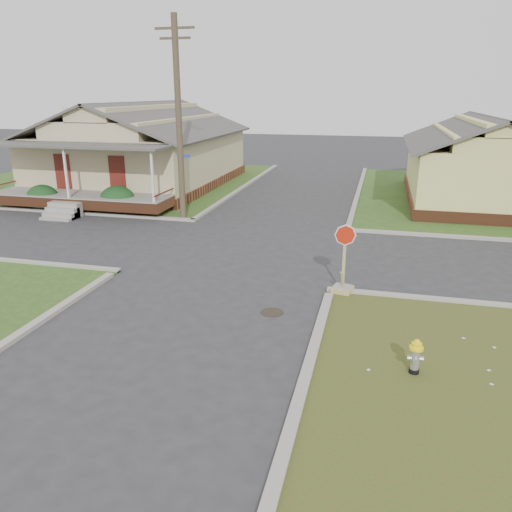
# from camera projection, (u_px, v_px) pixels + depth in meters

# --- Properties ---
(ground) EXTENTS (120.00, 120.00, 0.00)m
(ground) POSITION_uv_depth(u_px,v_px,m) (203.00, 298.00, 14.73)
(ground) COLOR #2C2C2F
(ground) RESTS_ON ground
(verge_far_left) EXTENTS (19.00, 19.00, 0.05)m
(verge_far_left) POSITION_uv_depth(u_px,v_px,m) (114.00, 180.00, 34.30)
(verge_far_left) COLOR #294C1B
(verge_far_left) RESTS_ON ground
(curbs) EXTENTS (80.00, 40.00, 0.12)m
(curbs) POSITION_uv_depth(u_px,v_px,m) (247.00, 249.00, 19.34)
(curbs) COLOR gray
(curbs) RESTS_ON ground
(manhole) EXTENTS (0.64, 0.64, 0.01)m
(manhole) POSITION_uv_depth(u_px,v_px,m) (272.00, 312.00, 13.76)
(manhole) COLOR black
(manhole) RESTS_ON ground
(corner_house) EXTENTS (10.10, 15.50, 5.30)m
(corner_house) POSITION_uv_depth(u_px,v_px,m) (143.00, 150.00, 31.69)
(corner_house) COLOR brown
(corner_house) RESTS_ON ground
(side_house_yellow) EXTENTS (7.60, 11.60, 4.70)m
(side_house_yellow) POSITION_uv_depth(u_px,v_px,m) (480.00, 162.00, 26.95)
(side_house_yellow) COLOR brown
(side_house_yellow) RESTS_ON ground
(utility_pole) EXTENTS (1.80, 0.28, 9.00)m
(utility_pole) POSITION_uv_depth(u_px,v_px,m) (179.00, 119.00, 22.44)
(utility_pole) COLOR #3B3022
(utility_pole) RESTS_ON ground
(fire_hydrant) EXTENTS (0.30, 0.30, 0.79)m
(fire_hydrant) POSITION_uv_depth(u_px,v_px,m) (416.00, 355.00, 10.58)
(fire_hydrant) COLOR black
(fire_hydrant) RESTS_ON ground
(stop_sign) EXTENTS (0.60, 0.58, 2.10)m
(stop_sign) POSITION_uv_depth(u_px,v_px,m) (343.00, 277.00, 14.94)
(stop_sign) COLOR #9F8A56
(stop_sign) RESTS_ON ground
(hedge_left) EXTENTS (1.56, 1.28, 1.19)m
(hedge_left) POSITION_uv_depth(u_px,v_px,m) (43.00, 197.00, 25.67)
(hedge_left) COLOR #143718
(hedge_left) RESTS_ON verge_far_left
(hedge_right) EXTENTS (1.62, 1.33, 1.24)m
(hedge_right) POSITION_uv_depth(u_px,v_px,m) (118.00, 200.00, 24.99)
(hedge_right) COLOR #143718
(hedge_right) RESTS_ON verge_far_left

